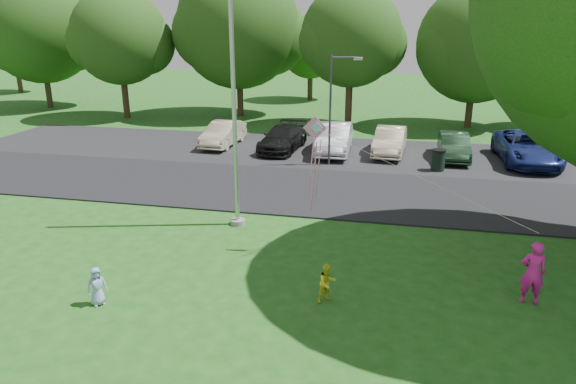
% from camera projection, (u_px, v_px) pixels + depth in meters
% --- Properties ---
extents(ground, '(120.00, 120.00, 0.00)m').
position_uv_depth(ground, '(317.00, 314.00, 11.96)').
color(ground, '#1A5215').
rests_on(ground, ground).
extents(park_road, '(60.00, 6.00, 0.06)m').
position_uv_depth(park_road, '(353.00, 193.00, 20.30)').
color(park_road, black).
rests_on(park_road, ground).
extents(parking_strip, '(42.00, 7.00, 0.06)m').
position_uv_depth(parking_strip, '(364.00, 154.00, 26.33)').
color(parking_strip, black).
rests_on(parking_strip, ground).
extents(flagpole, '(0.50, 0.50, 10.00)m').
position_uv_depth(flagpole, '(234.00, 100.00, 15.98)').
color(flagpole, '#B7BABF').
rests_on(flagpole, ground).
extents(street_lamp, '(1.41, 0.48, 5.10)m').
position_uv_depth(street_lamp, '(335.00, 101.00, 23.36)').
color(street_lamp, '#3F3F44').
rests_on(street_lamp, ground).
extents(trash_can, '(0.65, 0.65, 1.02)m').
position_uv_depth(trash_can, '(438.00, 161.00, 23.17)').
color(trash_can, black).
rests_on(trash_can, ground).
extents(tree_row, '(64.35, 11.94, 10.88)m').
position_uv_depth(tree_row, '(404.00, 35.00, 32.33)').
color(tree_row, '#332316').
rests_on(tree_row, ground).
extents(horizon_trees, '(77.46, 7.20, 7.02)m').
position_uv_depth(horizon_trees, '(434.00, 50.00, 41.23)').
color(horizon_trees, '#332316').
rests_on(horizon_trees, ground).
extents(parked_cars, '(17.37, 5.33, 1.49)m').
position_uv_depth(parked_cars, '(388.00, 142.00, 25.77)').
color(parked_cars, '#C6B793').
rests_on(parked_cars, ground).
extents(woman, '(0.59, 0.39, 1.60)m').
position_uv_depth(woman, '(533.00, 273.00, 12.22)').
color(woman, '#D11B89').
rests_on(woman, ground).
extents(child_yellow, '(0.60, 0.59, 0.98)m').
position_uv_depth(child_yellow, '(327.00, 283.00, 12.38)').
color(child_yellow, yellow).
rests_on(child_yellow, ground).
extents(child_blue, '(0.55, 0.55, 0.97)m').
position_uv_depth(child_blue, '(97.00, 286.00, 12.24)').
color(child_blue, '#8DA3D9').
rests_on(child_blue, ground).
extents(kite, '(5.96, 2.26, 2.88)m').
position_uv_depth(kite, '(318.00, 144.00, 14.34)').
color(kite, pink).
rests_on(kite, ground).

